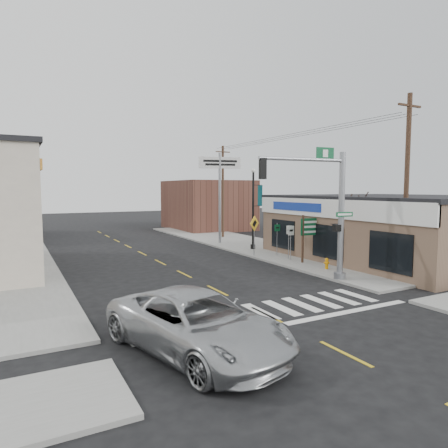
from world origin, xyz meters
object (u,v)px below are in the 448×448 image
fire_hydrant (327,263)px  dance_center_sign (220,176)px  guide_sign (312,232)px  bare_tree (355,197)px  suv (196,323)px  utility_pole_near (406,185)px  utility_pole_far (223,191)px  lamp_post (254,203)px  traffic_signal_pole (330,202)px

fire_hydrant → dance_center_sign: bearing=91.6°
guide_sign → bare_tree: (1.64, -1.86, 2.15)m
suv → utility_pole_near: (12.90, 3.21, 3.99)m
suv → utility_pole_far: bearing=46.0°
suv → utility_pole_far: utility_pole_far is taller
fire_hydrant → utility_pole_near: 5.97m
suv → fire_hydrant: suv is taller
guide_sign → bare_tree: bearing=-44.8°
utility_pole_near → utility_pole_far: (0.08, 19.78, -0.36)m
suv → dance_center_sign: 22.72m
lamp_post → dance_center_sign: dance_center_sign is taller
lamp_post → utility_pole_near: bearing=-101.3°
suv → utility_pole_far: size_ratio=0.73×
suv → guide_sign: 14.99m
guide_sign → utility_pole_near: size_ratio=0.32×
suv → utility_pole_near: bearing=-0.6°
utility_pole_far → suv: bearing=-122.5°
lamp_post → utility_pole_near: (1.32, -12.11, 1.22)m
fire_hydrant → bare_tree: bearing=7.8°
traffic_signal_pole → utility_pole_far: (3.74, 18.32, 0.48)m
bare_tree → utility_pole_far: bearing=92.0°
traffic_signal_pole → utility_pole_far: utility_pole_far is taller
suv → utility_pole_near: utility_pole_near is taller
lamp_post → bare_tree: (1.95, -8.13, 0.54)m
lamp_post → utility_pole_far: 7.84m
dance_center_sign → bare_tree: bearing=-63.9°
suv → dance_center_sign: bearing=46.3°
guide_sign → utility_pole_far: bearing=89.3°
utility_pole_near → guide_sign: bearing=99.6°
utility_pole_far → traffic_signal_pole: bearing=-104.6°
traffic_signal_pole → utility_pole_near: utility_pole_near is taller
lamp_post → bare_tree: 8.38m
dance_center_sign → utility_pole_far: (2.18, 3.60, -1.21)m
dance_center_sign → utility_pole_far: utility_pole_far is taller
suv → utility_pole_near: 13.88m
suv → guide_sign: guide_sign is taller
suv → bare_tree: bare_tree is taller
utility_pole_near → utility_pole_far: 19.78m
suv → guide_sign: (11.89, 9.05, 1.16)m
traffic_signal_pole → dance_center_sign: dance_center_sign is taller
traffic_signal_pole → guide_sign: 5.50m
fire_hydrant → dance_center_sign: (-0.34, 12.53, 5.23)m
bare_tree → utility_pole_far: 15.81m
traffic_signal_pole → fire_hydrant: (1.91, 2.19, -3.55)m
traffic_signal_pole → bare_tree: 4.98m
utility_pole_near → traffic_signal_pole: bearing=158.1°
utility_pole_far → guide_sign: bearing=-97.6°
dance_center_sign → lamp_post: bearing=-65.7°
traffic_signal_pole → dance_center_sign: (1.56, 14.72, 1.68)m
fire_hydrant → bare_tree: bare_tree is taller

